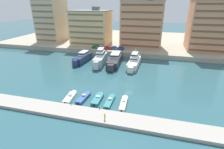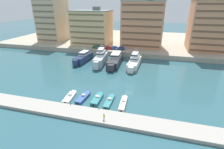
{
  "view_description": "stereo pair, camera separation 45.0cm",
  "coord_description": "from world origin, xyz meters",
  "px_view_note": "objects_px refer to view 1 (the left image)",
  "views": [
    {
      "loc": [
        7.63,
        -51.53,
        25.68
      ],
      "look_at": [
        -6.52,
        2.12,
        2.5
      ],
      "focal_mm": 28.0,
      "sensor_mm": 36.0,
      "label": 1
    },
    {
      "loc": [
        8.07,
        -51.42,
        25.68
      ],
      "look_at": [
        -6.52,
        2.12,
        2.5
      ],
      "focal_mm": 28.0,
      "sensor_mm": 36.0,
      "label": 2
    }
  ],
  "objects_px": {
    "motorboat_teal_center_left": "(110,101)",
    "car_blue_center_left": "(114,48)",
    "motorboat_blue_left": "(84,98)",
    "car_green_far_left": "(96,46)",
    "motorboat_cream_center": "(124,104)",
    "pedestrian_near_edge": "(105,116)",
    "yacht_navy_far_left": "(83,58)",
    "car_silver_left": "(101,47)",
    "car_blue_center": "(120,48)",
    "car_red_mid_left": "(108,47)",
    "yacht_silver_left": "(100,59)",
    "motorboat_white_far_left": "(70,97)",
    "yacht_ivory_center_left": "(134,62)",
    "yacht_charcoal_mid_left": "(115,60)",
    "motorboat_teal_mid_left": "(98,99)"
  },
  "relations": [
    {
      "from": "motorboat_blue_left",
      "to": "car_red_mid_left",
      "type": "bearing_deg",
      "value": 97.78
    },
    {
      "from": "car_silver_left",
      "to": "car_blue_center",
      "type": "relative_size",
      "value": 1.0
    },
    {
      "from": "yacht_charcoal_mid_left",
      "to": "yacht_ivory_center_left",
      "type": "relative_size",
      "value": 1.18
    },
    {
      "from": "motorboat_teal_center_left",
      "to": "car_silver_left",
      "type": "bearing_deg",
      "value": 110.65
    },
    {
      "from": "motorboat_blue_left",
      "to": "car_green_far_left",
      "type": "bearing_deg",
      "value": 105.48
    },
    {
      "from": "motorboat_cream_center",
      "to": "pedestrian_near_edge",
      "type": "distance_m",
      "value": 8.64
    },
    {
      "from": "motorboat_white_far_left",
      "to": "car_red_mid_left",
      "type": "relative_size",
      "value": 1.8
    },
    {
      "from": "motorboat_white_far_left",
      "to": "yacht_charcoal_mid_left",
      "type": "bearing_deg",
      "value": 80.85
    },
    {
      "from": "car_green_far_left",
      "to": "car_red_mid_left",
      "type": "distance_m",
      "value": 6.81
    },
    {
      "from": "motorboat_white_far_left",
      "to": "car_green_far_left",
      "type": "xyz_separation_m",
      "value": [
        -9.39,
        48.66,
        2.85
      ]
    },
    {
      "from": "car_silver_left",
      "to": "car_red_mid_left",
      "type": "relative_size",
      "value": 1.0
    },
    {
      "from": "yacht_navy_far_left",
      "to": "motorboat_blue_left",
      "type": "bearing_deg",
      "value": -66.22
    },
    {
      "from": "motorboat_teal_center_left",
      "to": "yacht_charcoal_mid_left",
      "type": "bearing_deg",
      "value": 101.32
    },
    {
      "from": "pedestrian_near_edge",
      "to": "car_blue_center_left",
      "type": "bearing_deg",
      "value": 102.07
    },
    {
      "from": "yacht_silver_left",
      "to": "car_silver_left",
      "type": "height_order",
      "value": "yacht_silver_left"
    },
    {
      "from": "pedestrian_near_edge",
      "to": "yacht_navy_far_left",
      "type": "bearing_deg",
      "value": 119.82
    },
    {
      "from": "yacht_navy_far_left",
      "to": "car_silver_left",
      "type": "relative_size",
      "value": 3.66
    },
    {
      "from": "motorboat_white_far_left",
      "to": "motorboat_blue_left",
      "type": "bearing_deg",
      "value": 8.84
    },
    {
      "from": "motorboat_teal_mid_left",
      "to": "car_blue_center_left",
      "type": "distance_m",
      "value": 48.36
    },
    {
      "from": "yacht_navy_far_left",
      "to": "car_green_far_left",
      "type": "xyz_separation_m",
      "value": [
        0.3,
        17.17,
        1.36
      ]
    },
    {
      "from": "yacht_charcoal_mid_left",
      "to": "car_red_mid_left",
      "type": "height_order",
      "value": "yacht_charcoal_mid_left"
    },
    {
      "from": "motorboat_white_far_left",
      "to": "yacht_ivory_center_left",
      "type": "bearing_deg",
      "value": 66.06
    },
    {
      "from": "motorboat_teal_center_left",
      "to": "pedestrian_near_edge",
      "type": "distance_m",
      "value": 8.67
    },
    {
      "from": "yacht_ivory_center_left",
      "to": "car_blue_center_left",
      "type": "distance_m",
      "value": 21.78
    },
    {
      "from": "car_silver_left",
      "to": "yacht_navy_far_left",
      "type": "bearing_deg",
      "value": -101.3
    },
    {
      "from": "car_silver_left",
      "to": "car_green_far_left",
      "type": "bearing_deg",
      "value": 173.86
    },
    {
      "from": "yacht_navy_far_left",
      "to": "car_blue_center_left",
      "type": "distance_m",
      "value": 20.14
    },
    {
      "from": "car_blue_center_left",
      "to": "car_silver_left",
      "type": "bearing_deg",
      "value": -177.32
    },
    {
      "from": "motorboat_teal_center_left",
      "to": "car_blue_center_left",
      "type": "height_order",
      "value": "car_blue_center_left"
    },
    {
      "from": "car_blue_center_left",
      "to": "motorboat_blue_left",
      "type": "bearing_deg",
      "value": -86.23
    },
    {
      "from": "car_red_mid_left",
      "to": "car_blue_center",
      "type": "relative_size",
      "value": 1.0
    },
    {
      "from": "yacht_silver_left",
      "to": "motorboat_teal_center_left",
      "type": "height_order",
      "value": "yacht_silver_left"
    },
    {
      "from": "motorboat_cream_center",
      "to": "car_blue_center_left",
      "type": "bearing_deg",
      "value": 107.07
    },
    {
      "from": "motorboat_cream_center",
      "to": "car_blue_center",
      "type": "xyz_separation_m",
      "value": [
        -11.47,
        48.74,
        2.7
      ]
    },
    {
      "from": "yacht_silver_left",
      "to": "pedestrian_near_edge",
      "type": "bearing_deg",
      "value": -70.29
    },
    {
      "from": "car_red_mid_left",
      "to": "car_blue_center_left",
      "type": "xyz_separation_m",
      "value": [
        3.34,
        0.43,
        0.0
      ]
    },
    {
      "from": "motorboat_teal_center_left",
      "to": "car_red_mid_left",
      "type": "height_order",
      "value": "car_red_mid_left"
    },
    {
      "from": "motorboat_teal_mid_left",
      "to": "yacht_silver_left",
      "type": "bearing_deg",
      "value": 106.85
    },
    {
      "from": "yacht_navy_far_left",
      "to": "motorboat_teal_center_left",
      "type": "bearing_deg",
      "value": -55.31
    },
    {
      "from": "yacht_charcoal_mid_left",
      "to": "motorboat_blue_left",
      "type": "xyz_separation_m",
      "value": [
        -1.33,
        -31.97,
        -1.44
      ]
    },
    {
      "from": "car_green_far_left",
      "to": "car_red_mid_left",
      "type": "bearing_deg",
      "value": -3.57
    },
    {
      "from": "car_red_mid_left",
      "to": "car_blue_center",
      "type": "height_order",
      "value": "same"
    },
    {
      "from": "motorboat_teal_center_left",
      "to": "car_blue_center_left",
      "type": "bearing_deg",
      "value": 102.78
    },
    {
      "from": "yacht_charcoal_mid_left",
      "to": "yacht_navy_far_left",
      "type": "bearing_deg",
      "value": -175.83
    },
    {
      "from": "yacht_charcoal_mid_left",
      "to": "motorboat_teal_center_left",
      "type": "distance_m",
      "value": 32.56
    },
    {
      "from": "motorboat_blue_left",
      "to": "pedestrian_near_edge",
      "type": "xyz_separation_m",
      "value": [
        8.91,
        -8.4,
        1.3
      ]
    },
    {
      "from": "motorboat_blue_left",
      "to": "car_green_far_left",
      "type": "xyz_separation_m",
      "value": [
        -13.31,
        48.05,
        2.8
      ]
    },
    {
      "from": "motorboat_teal_mid_left",
      "to": "car_silver_left",
      "type": "height_order",
      "value": "car_silver_left"
    },
    {
      "from": "yacht_charcoal_mid_left",
      "to": "motorboat_teal_mid_left",
      "type": "relative_size",
      "value": 2.84
    },
    {
      "from": "car_red_mid_left",
      "to": "car_blue_center_left",
      "type": "relative_size",
      "value": 0.99
    }
  ]
}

